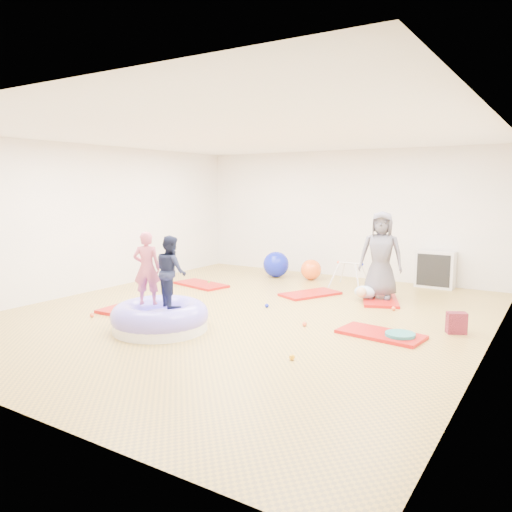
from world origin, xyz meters
The scene contains 19 objects.
room centered at (0.00, 0.00, 1.40)m, with size 7.01×8.01×2.81m.
gym_mat_front_left centered at (-1.46, -0.91, 0.03)m, with size 1.28×0.64×0.05m, color #AD1D17.
gym_mat_mid_left centered at (-2.04, 1.43, 0.02)m, with size 1.14×0.57×0.05m, color #AD1D17.
gym_mat_center_back centered at (0.25, 1.81, 0.02)m, with size 1.11×0.55×0.05m, color #AD1D17.
gym_mat_right centered at (2.19, 0.01, 0.02)m, with size 1.13×0.56×0.05m, color #AD1D17.
gym_mat_rear_right centered at (1.50, 2.05, 0.02)m, with size 1.17×0.59×0.05m, color #AD1D17.
inflatable_cushion centered at (-0.55, -1.38, 0.17)m, with size 1.37×1.37×0.43m.
child_pink centered at (-0.77, -1.39, 0.92)m, with size 0.38×0.25×1.05m, color #CE5770.
child_navy centered at (-0.39, -1.30, 0.90)m, with size 0.49×0.38×1.00m, color #191F3D.
adult_caregiver centered at (1.48, 2.08, 0.82)m, with size 0.75×0.49×1.54m, color #4F4D5A.
infant centered at (1.28, 1.86, 0.17)m, with size 0.39×0.40×0.23m.
ball_pit_balls centered at (-0.17, -0.19, 0.03)m, with size 3.97×3.16×0.07m.
exercise_ball_blue centered at (-1.22, 3.09, 0.29)m, with size 0.57×0.57×0.57m, color #0D18B5.
exercise_ball_orange centered at (-0.43, 3.22, 0.22)m, with size 0.44×0.44×0.44m, color orange.
infant_play_gym centered at (0.62, 2.83, 0.34)m, with size 0.67×0.64×0.52m.
cube_shelf centered at (2.05, 3.79, 0.37)m, with size 0.74×0.37×0.74m.
balance_disc centered at (2.46, -0.01, 0.04)m, with size 0.40×0.40×0.09m, color teal.
backpack centered at (3.04, 0.68, 0.15)m, with size 0.26×0.16×0.30m, color #BB2946.
yellow_toy centered at (-1.02, -0.87, 0.02)m, with size 0.22×0.22×0.03m, color #F1A009.
Camera 1 is at (4.25, -6.46, 2.02)m, focal length 35.00 mm.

